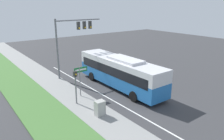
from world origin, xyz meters
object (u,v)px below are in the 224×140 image
at_px(pedestrian_signal, 76,82).
at_px(utility_cabinet, 100,108).
at_px(bus, 120,71).
at_px(street_sign, 80,76).
at_px(signal_gantry, 72,35).

height_order(pedestrian_signal, utility_cabinet, pedestrian_signal).
bearing_deg(bus, street_sign, 176.48).
relative_size(pedestrian_signal, utility_cabinet, 2.52).
xyz_separation_m(bus, street_sign, (-4.37, 0.27, 0.27)).
bearing_deg(bus, signal_gantry, 109.15).
xyz_separation_m(bus, utility_cabinet, (-5.08, -3.90, -1.06)).
relative_size(bus, utility_cabinet, 9.42).
bearing_deg(pedestrian_signal, street_sign, 47.35).
distance_m(street_sign, utility_cabinet, 4.43).
bearing_deg(bus, pedestrian_signal, -169.96).
height_order(street_sign, utility_cabinet, street_sign).
xyz_separation_m(signal_gantry, utility_cabinet, (-2.99, -9.90, -4.22)).
height_order(signal_gantry, pedestrian_signal, signal_gantry).
distance_m(bus, street_sign, 4.39).
height_order(bus, pedestrian_signal, bus).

